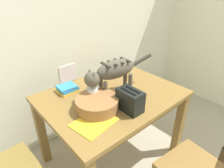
{
  "coord_description": "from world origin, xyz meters",
  "views": [
    {
      "loc": [
        -0.95,
        0.3,
        1.63
      ],
      "look_at": [
        0.01,
        1.4,
        0.85
      ],
      "focal_mm": 31.06,
      "sensor_mm": 36.0,
      "label": 1
    }
  ],
  "objects_px": {
    "saucer_bowl": "(93,99)",
    "wicker_basket": "(97,104)",
    "cat": "(112,72)",
    "coffee_mug": "(93,92)",
    "toaster": "(130,100)",
    "dining_table": "(112,103)",
    "book_stack": "(67,89)",
    "magazine": "(94,122)"
  },
  "relations": [
    {
      "from": "saucer_bowl",
      "to": "toaster",
      "type": "bearing_deg",
      "value": -63.59
    },
    {
      "from": "book_stack",
      "to": "wicker_basket",
      "type": "xyz_separation_m",
      "value": [
        0.04,
        -0.39,
        0.02
      ]
    },
    {
      "from": "saucer_bowl",
      "to": "wicker_basket",
      "type": "relative_size",
      "value": 0.52
    },
    {
      "from": "coffee_mug",
      "to": "book_stack",
      "type": "distance_m",
      "value": 0.3
    },
    {
      "from": "cat",
      "to": "toaster",
      "type": "relative_size",
      "value": 3.42
    },
    {
      "from": "book_stack",
      "to": "saucer_bowl",
      "type": "bearing_deg",
      "value": -73.95
    },
    {
      "from": "magazine",
      "to": "book_stack",
      "type": "xyz_separation_m",
      "value": [
        0.08,
        0.51,
        0.03
      ]
    },
    {
      "from": "coffee_mug",
      "to": "dining_table",
      "type": "bearing_deg",
      "value": -5.35
    },
    {
      "from": "saucer_bowl",
      "to": "coffee_mug",
      "type": "xyz_separation_m",
      "value": [
        0.0,
        0.0,
        0.06
      ]
    },
    {
      "from": "saucer_bowl",
      "to": "coffee_mug",
      "type": "height_order",
      "value": "coffee_mug"
    },
    {
      "from": "dining_table",
      "to": "toaster",
      "type": "relative_size",
      "value": 5.9
    },
    {
      "from": "saucer_bowl",
      "to": "magazine",
      "type": "xyz_separation_m",
      "value": [
        -0.16,
        -0.23,
        -0.02
      ]
    },
    {
      "from": "wicker_basket",
      "to": "coffee_mug",
      "type": "bearing_deg",
      "value": 67.45
    },
    {
      "from": "coffee_mug",
      "to": "toaster",
      "type": "xyz_separation_m",
      "value": [
        0.14,
        -0.28,
        0.0
      ]
    },
    {
      "from": "dining_table",
      "to": "toaster",
      "type": "xyz_separation_m",
      "value": [
        -0.05,
        -0.26,
        0.18
      ]
    },
    {
      "from": "cat",
      "to": "coffee_mug",
      "type": "bearing_deg",
      "value": 89.9
    },
    {
      "from": "book_stack",
      "to": "wicker_basket",
      "type": "bearing_deg",
      "value": -84.69
    },
    {
      "from": "cat",
      "to": "magazine",
      "type": "distance_m",
      "value": 0.46
    },
    {
      "from": "magazine",
      "to": "wicker_basket",
      "type": "bearing_deg",
      "value": 35.25
    },
    {
      "from": "cat",
      "to": "book_stack",
      "type": "xyz_separation_m",
      "value": [
        -0.27,
        0.3,
        -0.19
      ]
    },
    {
      "from": "wicker_basket",
      "to": "toaster",
      "type": "xyz_separation_m",
      "value": [
        0.18,
        -0.17,
        0.03
      ]
    },
    {
      "from": "cat",
      "to": "wicker_basket",
      "type": "xyz_separation_m",
      "value": [
        -0.24,
        -0.09,
        -0.16
      ]
    },
    {
      "from": "cat",
      "to": "saucer_bowl",
      "type": "bearing_deg",
      "value": 90.0
    },
    {
      "from": "saucer_bowl",
      "to": "wicker_basket",
      "type": "bearing_deg",
      "value": -111.09
    },
    {
      "from": "saucer_bowl",
      "to": "toaster",
      "type": "height_order",
      "value": "toaster"
    },
    {
      "from": "toaster",
      "to": "saucer_bowl",
      "type": "bearing_deg",
      "value": 116.41
    },
    {
      "from": "coffee_mug",
      "to": "toaster",
      "type": "relative_size",
      "value": 0.66
    },
    {
      "from": "dining_table",
      "to": "magazine",
      "type": "xyz_separation_m",
      "value": [
        -0.35,
        -0.21,
        0.1
      ]
    },
    {
      "from": "saucer_bowl",
      "to": "book_stack",
      "type": "bearing_deg",
      "value": 106.05
    },
    {
      "from": "saucer_bowl",
      "to": "toaster",
      "type": "distance_m",
      "value": 0.32
    },
    {
      "from": "dining_table",
      "to": "magazine",
      "type": "relative_size",
      "value": 4.13
    },
    {
      "from": "dining_table",
      "to": "saucer_bowl",
      "type": "bearing_deg",
      "value": 174.74
    },
    {
      "from": "wicker_basket",
      "to": "toaster",
      "type": "distance_m",
      "value": 0.25
    },
    {
      "from": "cat",
      "to": "toaster",
      "type": "height_order",
      "value": "cat"
    },
    {
      "from": "book_stack",
      "to": "magazine",
      "type": "bearing_deg",
      "value": -98.79
    },
    {
      "from": "cat",
      "to": "saucer_bowl",
      "type": "height_order",
      "value": "cat"
    },
    {
      "from": "coffee_mug",
      "to": "book_stack",
      "type": "bearing_deg",
      "value": 106.68
    },
    {
      "from": "dining_table",
      "to": "cat",
      "type": "xyz_separation_m",
      "value": [
        0.0,
        -0.0,
        0.31
      ]
    },
    {
      "from": "saucer_bowl",
      "to": "wicker_basket",
      "type": "xyz_separation_m",
      "value": [
        -0.04,
        -0.11,
        0.03
      ]
    },
    {
      "from": "coffee_mug",
      "to": "wicker_basket",
      "type": "height_order",
      "value": "coffee_mug"
    },
    {
      "from": "magazine",
      "to": "wicker_basket",
      "type": "xyz_separation_m",
      "value": [
        0.11,
        0.11,
        0.05
      ]
    },
    {
      "from": "saucer_bowl",
      "to": "book_stack",
      "type": "xyz_separation_m",
      "value": [
        -0.08,
        0.28,
        0.01
      ]
    }
  ]
}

